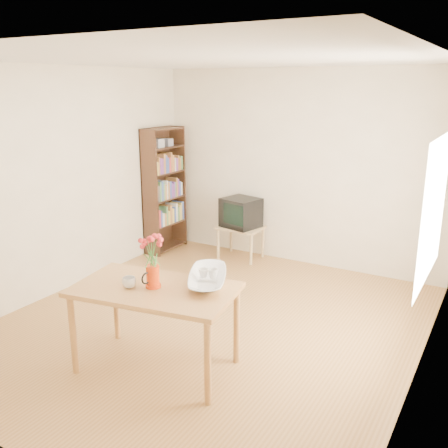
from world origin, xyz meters
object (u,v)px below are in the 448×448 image
Objects in this scene: mug at (129,282)px; television at (241,212)px; pitcher at (153,277)px; bowl at (207,258)px; table at (155,297)px.

television is at bearing -92.91° from mug.
bowl reaches higher than pitcher.
pitcher is at bearing -160.96° from mug.
table is 0.25m from mug.
television is at bearing 114.78° from pitcher.
table is 3.08× the size of bowl.
bowl is (0.33, 0.32, 0.13)m from pitcher.
mug is at bearing -158.12° from table.
television is (-0.56, 3.01, -0.13)m from mug.
bowl is 2.81m from television.
pitcher is (-0.01, -0.00, 0.17)m from table.
pitcher is at bearing -62.50° from television.
mug is 3.06m from television.
mug is (-0.17, -0.11, -0.04)m from pitcher.
pitcher is 0.48m from bowl.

